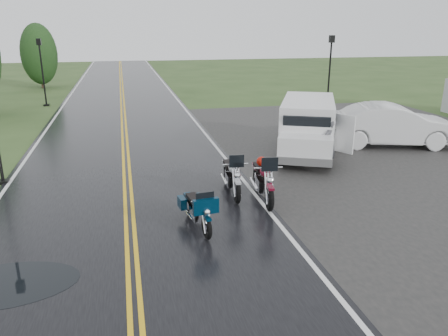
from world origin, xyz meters
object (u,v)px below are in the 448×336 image
object	(u,v)px
motorcycle_teal	(207,219)
motorcycle_silver	(237,182)
lamp_post_far_left	(43,72)
van_white	(282,136)
lamp_post_far_right	(329,73)
person_at_van	(329,144)
motorcycle_red	(270,188)
sedan_white	(392,126)

from	to	relation	value
motorcycle_teal	motorcycle_silver	size ratio (longest dim) A/B	0.84
motorcycle_teal	lamp_post_far_left	bearing A→B (deg)	99.90
van_white	lamp_post_far_right	world-z (taller)	lamp_post_far_right
motorcycle_teal	person_at_van	xyz separation A→B (m)	(5.48, 4.78, 0.29)
motorcycle_red	lamp_post_far_left	size ratio (longest dim) A/B	0.59
motorcycle_red	van_white	size ratio (longest dim) A/B	0.45
motorcycle_teal	lamp_post_far_right	bearing A→B (deg)	48.09
motorcycle_silver	lamp_post_far_right	bearing A→B (deg)	59.54
motorcycle_silver	person_at_van	distance (m)	5.03
lamp_post_far_left	van_white	bearing A→B (deg)	-56.10
motorcycle_teal	motorcycle_red	bearing A→B (deg)	24.30
motorcycle_silver	van_white	bearing A→B (deg)	56.37
motorcycle_red	lamp_post_far_right	bearing A→B (deg)	65.75
motorcycle_teal	lamp_post_far_right	size ratio (longest dim) A/B	0.44
lamp_post_far_right	motorcycle_teal	bearing A→B (deg)	-124.24
person_at_van	sedan_white	size ratio (longest dim) A/B	0.32
motorcycle_silver	person_at_van	world-z (taller)	person_at_van
motorcycle_silver	sedan_white	size ratio (longest dim) A/B	0.44
motorcycle_red	motorcycle_silver	xyz separation A→B (m)	(-0.73, 0.76, -0.05)
motorcycle_silver	motorcycle_red	bearing A→B (deg)	-42.27
person_at_van	lamp_post_far_left	world-z (taller)	lamp_post_far_left
van_white	sedan_white	world-z (taller)	van_white
van_white	motorcycle_teal	bearing A→B (deg)	-100.99
motorcycle_teal	lamp_post_far_left	world-z (taller)	lamp_post_far_left
lamp_post_far_left	person_at_van	bearing A→B (deg)	-53.30
motorcycle_red	person_at_van	bearing A→B (deg)	52.19
person_at_van	sedan_white	bearing A→B (deg)	-176.78
motorcycle_red	lamp_post_far_left	bearing A→B (deg)	120.41
motorcycle_red	motorcycle_teal	world-z (taller)	motorcycle_red
motorcycle_teal	van_white	size ratio (longest dim) A/B	0.35
motorcycle_teal	lamp_post_far_left	size ratio (longest dim) A/B	0.46
motorcycle_teal	sedan_white	distance (m)	11.74
van_white	sedan_white	bearing A→B (deg)	40.36
motorcycle_teal	person_at_van	size ratio (longest dim) A/B	1.13
person_at_van	sedan_white	xyz separation A→B (m)	(4.00, 2.16, 0.02)
motorcycle_teal	motorcycle_silver	bearing A→B (deg)	49.89
motorcycle_silver	lamp_post_far_right	xyz separation A→B (m)	(9.46, 13.77, 1.56)
motorcycle_teal	lamp_post_far_right	world-z (taller)	lamp_post_far_right
van_white	lamp_post_far_left	xyz separation A→B (m)	(-10.55, 15.70, 1.06)
person_at_van	motorcycle_teal	bearing A→B (deg)	15.93
lamp_post_far_left	lamp_post_far_right	world-z (taller)	lamp_post_far_right
person_at_van	lamp_post_far_right	xyz separation A→B (m)	(5.26, 11.00, 1.39)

